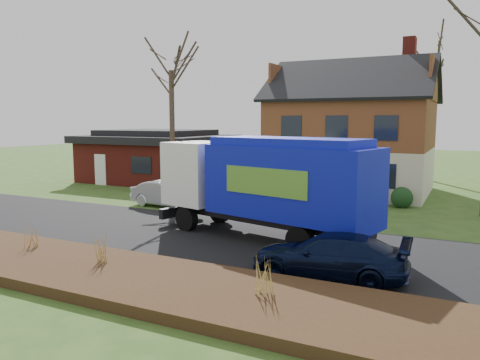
% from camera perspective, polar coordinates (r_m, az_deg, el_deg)
% --- Properties ---
extents(ground, '(120.00, 120.00, 0.00)m').
position_cam_1_polar(ground, '(17.79, -3.64, -7.04)').
color(ground, '#2A4D19').
rests_on(ground, ground).
extents(road, '(80.00, 7.00, 0.02)m').
position_cam_1_polar(road, '(17.79, -3.64, -7.01)').
color(road, black).
rests_on(road, ground).
extents(mulch_verge, '(80.00, 3.50, 0.30)m').
position_cam_1_polar(mulch_verge, '(13.61, -15.12, -11.16)').
color(mulch_verge, black).
rests_on(mulch_verge, ground).
extents(main_house, '(12.95, 8.95, 9.26)m').
position_cam_1_polar(main_house, '(29.69, 12.55, 6.42)').
color(main_house, beige).
rests_on(main_house, ground).
extents(ranch_house, '(9.80, 8.20, 3.70)m').
position_cam_1_polar(ranch_house, '(34.81, -10.05, 2.94)').
color(ranch_house, maroon).
rests_on(ranch_house, ground).
extents(garbage_truck, '(9.15, 4.32, 3.79)m').
position_cam_1_polar(garbage_truck, '(17.19, 3.27, -0.11)').
color(garbage_truck, black).
rests_on(garbage_truck, ground).
extents(silver_sedan, '(4.16, 1.80, 1.33)m').
position_cam_1_polar(silver_sedan, '(24.12, -8.76, -1.69)').
color(silver_sedan, '#B8BBC0').
rests_on(silver_sedan, ground).
extents(navy_wagon, '(4.46, 2.06, 1.26)m').
position_cam_1_polar(navy_wagon, '(13.50, 10.80, -9.06)').
color(navy_wagon, black).
rests_on(navy_wagon, ground).
extents(tree_front_west, '(3.40, 3.40, 10.11)m').
position_cam_1_polar(tree_front_west, '(28.34, -8.43, 15.21)').
color(tree_front_west, '#46352A').
rests_on(tree_front_west, ground).
extents(tree_back, '(3.60, 3.60, 11.40)m').
position_cam_1_polar(tree_back, '(36.80, 22.99, 14.71)').
color(tree_back, '#46362A').
rests_on(tree_back, ground).
extents(grass_clump_west, '(0.31, 0.26, 0.83)m').
position_cam_1_polar(grass_clump_west, '(16.62, -24.13, -6.16)').
color(grass_clump_west, tan).
rests_on(grass_clump_west, mulch_verge).
extents(grass_clump_mid, '(0.38, 0.32, 1.07)m').
position_cam_1_polar(grass_clump_mid, '(14.35, -16.71, -7.40)').
color(grass_clump_mid, '#AE884C').
rests_on(grass_clump_mid, mulch_verge).
extents(grass_clump_east, '(0.38, 0.31, 0.95)m').
position_cam_1_polar(grass_clump_east, '(11.23, 2.74, -11.56)').
color(grass_clump_east, tan).
rests_on(grass_clump_east, mulch_verge).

